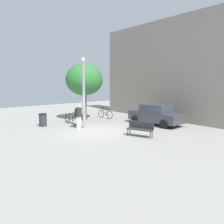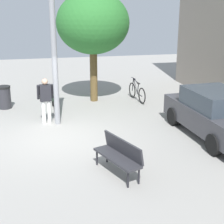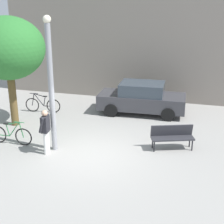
# 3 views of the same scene
# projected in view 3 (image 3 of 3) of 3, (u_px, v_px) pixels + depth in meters

# --- Properties ---
(ground_plane) EXTENTS (36.00, 36.00, 0.00)m
(ground_plane) POSITION_uv_depth(u_px,v_px,m) (92.00, 155.00, 11.94)
(ground_plane) COLOR gray
(building_facade) EXTENTS (15.00, 2.00, 8.43)m
(building_facade) POSITION_uv_depth(u_px,v_px,m) (139.00, 21.00, 18.04)
(building_facade) COLOR gray
(building_facade) RESTS_ON ground_plane
(lamppost) EXTENTS (0.28, 0.28, 4.89)m
(lamppost) POSITION_uv_depth(u_px,v_px,m) (51.00, 83.00, 11.53)
(lamppost) COLOR gray
(lamppost) RESTS_ON ground_plane
(person_by_lamppost) EXTENTS (0.32, 0.61, 1.67)m
(person_by_lamppost) POSITION_uv_depth(u_px,v_px,m) (46.00, 129.00, 11.76)
(person_by_lamppost) COLOR white
(person_by_lamppost) RESTS_ON ground_plane
(park_bench) EXTENTS (1.66, 1.00, 0.92)m
(park_bench) POSITION_uv_depth(u_px,v_px,m) (172.00, 135.00, 12.27)
(park_bench) COLOR #2D2D33
(park_bench) RESTS_ON ground_plane
(plaza_tree) EXTENTS (3.12, 3.12, 4.76)m
(plaza_tree) POSITION_uv_depth(u_px,v_px,m) (8.00, 49.00, 13.66)
(plaza_tree) COLOR brown
(plaza_tree) RESTS_ON ground_plane
(bicycle_black) EXTENTS (1.80, 0.26, 0.97)m
(bicycle_black) POSITION_uv_depth(u_px,v_px,m) (43.00, 105.00, 16.28)
(bicycle_black) COLOR black
(bicycle_black) RESTS_ON ground_plane
(bicycle_green) EXTENTS (1.81, 0.09, 0.97)m
(bicycle_green) POSITION_uv_depth(u_px,v_px,m) (11.00, 135.00, 12.70)
(bicycle_green) COLOR black
(bicycle_green) RESTS_ON ground_plane
(parked_car_charcoal) EXTENTS (4.28, 1.98, 1.55)m
(parked_car_charcoal) POSITION_uv_depth(u_px,v_px,m) (142.00, 98.00, 16.00)
(parked_car_charcoal) COLOR #38383D
(parked_car_charcoal) RESTS_ON ground_plane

